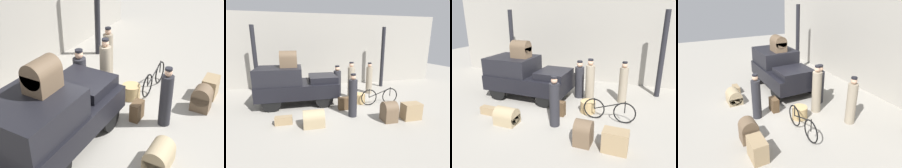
{
  "view_description": "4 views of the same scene",
  "coord_description": "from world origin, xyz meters",
  "views": [
    {
      "loc": [
        -6.28,
        -3.39,
        5.12
      ],
      "look_at": [
        0.2,
        0.2,
        0.95
      ],
      "focal_mm": 50.0,
      "sensor_mm": 36.0,
      "label": 1
    },
    {
      "loc": [
        -1.53,
        -7.34,
        2.88
      ],
      "look_at": [
        0.2,
        0.2,
        0.95
      ],
      "focal_mm": 28.0,
      "sensor_mm": 36.0,
      "label": 2
    },
    {
      "loc": [
        3.05,
        -7.17,
        3.6
      ],
      "look_at": [
        0.2,
        0.2,
        0.95
      ],
      "focal_mm": 35.0,
      "sensor_mm": 36.0,
      "label": 3
    },
    {
      "loc": [
        7.18,
        -3.42,
        4.26
      ],
      "look_at": [
        0.2,
        0.2,
        0.95
      ],
      "focal_mm": 35.0,
      "sensor_mm": 36.0,
      "label": 4
    }
  ],
  "objects": [
    {
      "name": "ground_plane",
      "position": [
        0.0,
        0.0,
        0.0
      ],
      "size": [
        30.0,
        30.0,
        0.0
      ],
      "primitive_type": "plane",
      "color": "gray"
    },
    {
      "name": "station_building_facade",
      "position": [
        0.0,
        4.08,
        2.25
      ],
      "size": [
        16.0,
        0.15,
        4.5
      ],
      "color": "gray",
      "rests_on": "ground"
    },
    {
      "name": "canopy_pillar_left",
      "position": [
        -3.75,
        2.74,
        1.83
      ],
      "size": [
        0.22,
        0.22,
        3.67
      ],
      "color": "black",
      "rests_on": "ground"
    },
    {
      "name": "canopy_pillar_right",
      "position": [
        3.63,
        2.74,
        1.83
      ],
      "size": [
        0.22,
        0.22,
        3.67
      ],
      "color": "black",
      "rests_on": "ground"
    },
    {
      "name": "truck",
      "position": [
        -1.77,
        0.7,
        0.95
      ],
      "size": [
        3.53,
        1.85,
        1.73
      ],
      "color": "black",
      "rests_on": "ground"
    },
    {
      "name": "bicycle",
      "position": [
        2.04,
        -0.31,
        0.38
      ],
      "size": [
        1.78,
        0.04,
        0.79
      ],
      "color": "black",
      "rests_on": "ground"
    },
    {
      "name": "wicker_basket",
      "position": [
        1.2,
        0.08,
        0.22
      ],
      "size": [
        0.55,
        0.55,
        0.44
      ],
      "color": "tan",
      "rests_on": "ground"
    },
    {
      "name": "conductor_in_dark_uniform",
      "position": [
        0.44,
        -1.28,
        0.78
      ],
      "size": [
        0.33,
        0.33,
        1.69
      ],
      "color": "#232328",
      "rests_on": "ground"
    },
    {
      "name": "porter_lifting_near_truck",
      "position": [
        0.44,
        1.42,
        0.74
      ],
      "size": [
        0.39,
        0.39,
        1.62
      ],
      "color": "#232328",
      "rests_on": "ground"
    },
    {
      "name": "porter_carrying_trunk",
      "position": [
        2.27,
        1.5,
        0.79
      ],
      "size": [
        0.34,
        0.34,
        1.72
      ],
      "color": "gray",
      "rests_on": "ground"
    },
    {
      "name": "porter_standing_middle",
      "position": [
        1.04,
        0.89,
        0.86
      ],
      "size": [
        0.35,
        0.35,
        1.85
      ],
      "color": "gray",
      "rests_on": "ground"
    },
    {
      "name": "trunk_umber_medium",
      "position": [
        -1.1,
        -1.74,
        0.25
      ],
      "size": [
        0.73,
        0.55,
        0.58
      ],
      "color": "#9E8966",
      "rests_on": "ground"
    },
    {
      "name": "trunk_large_brown",
      "position": [
        -2.13,
        -1.39,
        0.14
      ],
      "size": [
        0.6,
        0.24,
        0.29
      ],
      "color": "#937A56",
      "rests_on": "ground"
    },
    {
      "name": "suitcase_black_upright",
      "position": [
        0.28,
        -0.54,
        0.26
      ],
      "size": [
        0.46,
        0.25,
        0.53
      ],
      "color": "#4C3823",
      "rests_on": "ground"
    },
    {
      "name": "trunk_wicker_pale",
      "position": [
        2.51,
        -2.0,
        0.31
      ],
      "size": [
        0.68,
        0.43,
        0.62
      ],
      "color": "#937A56",
      "rests_on": "ground"
    },
    {
      "name": "trunk_barrel_dark",
      "position": [
        1.62,
        -1.96,
        0.37
      ],
      "size": [
        0.48,
        0.53,
        0.75
      ],
      "color": "brown",
      "rests_on": "ground"
    },
    {
      "name": "trunk_on_truck_roof",
      "position": [
        -1.94,
        0.7,
        2.07
      ],
      "size": [
        0.73,
        0.56,
        0.72
      ],
      "color": "brown",
      "rests_on": "truck"
    }
  ]
}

